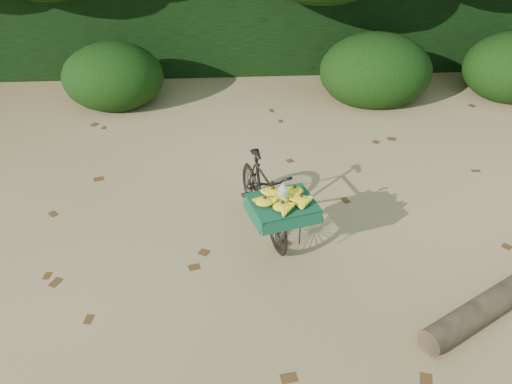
{
  "coord_description": "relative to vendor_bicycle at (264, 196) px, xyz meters",
  "views": [
    {
      "loc": [
        -1.09,
        -4.5,
        4.01
      ],
      "look_at": [
        -0.81,
        0.2,
        0.82
      ],
      "focal_mm": 38.0,
      "sensor_mm": 36.0,
      "label": 1
    }
  ],
  "objects": [
    {
      "name": "vendor_bicycle",
      "position": [
        0.0,
        0.0,
        0.0
      ],
      "size": [
        0.97,
        1.73,
        0.93
      ],
      "rotation": [
        0.0,
        0.0,
        0.27
      ],
      "color": "black",
      "rests_on": "ground"
    },
    {
      "name": "ground",
      "position": [
        0.7,
        -0.64,
        -0.47
      ],
      "size": [
        80.0,
        80.0,
        0.0
      ],
      "primitive_type": "plane",
      "color": "tan",
      "rests_on": "ground"
    },
    {
      "name": "leaf_litter",
      "position": [
        0.7,
        0.01,
        -0.47
      ],
      "size": [
        7.0,
        7.3,
        0.01
      ],
      "primitive_type": null,
      "color": "#4E2E14",
      "rests_on": "ground"
    },
    {
      "name": "bush_clumps",
      "position": [
        1.2,
        3.66,
        -0.02
      ],
      "size": [
        8.8,
        1.7,
        0.9
      ],
      "primitive_type": null,
      "color": "black",
      "rests_on": "ground"
    },
    {
      "name": "hedge_backdrop",
      "position": [
        0.7,
        5.66,
        0.43
      ],
      "size": [
        26.0,
        1.8,
        1.8
      ],
      "primitive_type": "cube",
      "color": "black",
      "rests_on": "ground"
    }
  ]
}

